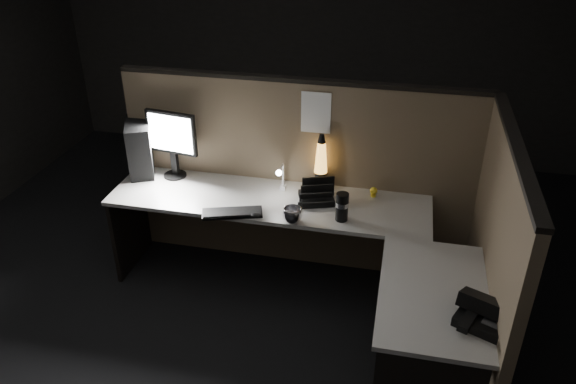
% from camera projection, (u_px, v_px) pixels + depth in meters
% --- Properties ---
extents(floor, '(6.00, 6.00, 0.00)m').
position_uv_depth(floor, '(270.00, 336.00, 3.84)').
color(floor, black).
rests_on(floor, ground).
extents(room_shell, '(6.00, 6.00, 6.00)m').
position_uv_depth(room_shell, '(266.00, 114.00, 3.04)').
color(room_shell, silver).
rests_on(room_shell, ground).
extents(partition_back, '(2.66, 0.06, 1.50)m').
position_uv_depth(partition_back, '(298.00, 178.00, 4.26)').
color(partition_back, brown).
rests_on(partition_back, ground).
extents(partition_right, '(0.06, 1.66, 1.50)m').
position_uv_depth(partition_right, '(491.00, 264.00, 3.31)').
color(partition_right, brown).
rests_on(partition_right, ground).
extents(desk, '(2.60, 1.60, 0.73)m').
position_uv_depth(desk, '(304.00, 249.00, 3.74)').
color(desk, '#A6A49D').
rests_on(desk, ground).
extents(pc_tower, '(0.32, 0.42, 0.41)m').
position_uv_depth(pc_tower, '(140.00, 147.00, 4.31)').
color(pc_tower, black).
rests_on(pc_tower, desk).
extents(monitor, '(0.40, 0.17, 0.52)m').
position_uv_depth(monitor, '(172.00, 138.00, 4.19)').
color(monitor, black).
rests_on(monitor, desk).
extents(keyboard, '(0.43, 0.25, 0.02)m').
position_uv_depth(keyboard, '(232.00, 213.00, 3.83)').
color(keyboard, black).
rests_on(keyboard, desk).
extents(mouse, '(0.09, 0.08, 0.03)m').
position_uv_depth(mouse, '(256.00, 215.00, 3.79)').
color(mouse, black).
rests_on(mouse, desk).
extents(clip_lamp, '(0.04, 0.17, 0.22)m').
position_uv_depth(clip_lamp, '(281.00, 177.00, 4.03)').
color(clip_lamp, silver).
rests_on(clip_lamp, desk).
extents(organizer, '(0.29, 0.27, 0.18)m').
position_uv_depth(organizer, '(317.00, 196.00, 3.98)').
color(organizer, black).
rests_on(organizer, desk).
extents(lava_lamp, '(0.12, 0.12, 0.43)m').
position_uv_depth(lava_lamp, '(321.00, 166.00, 4.07)').
color(lava_lamp, black).
rests_on(lava_lamp, desk).
extents(travel_mug, '(0.09, 0.09, 0.20)m').
position_uv_depth(travel_mug, '(342.00, 207.00, 3.73)').
color(travel_mug, black).
rests_on(travel_mug, desk).
extents(steel_mug, '(0.17, 0.17, 0.10)m').
position_uv_depth(steel_mug, '(293.00, 215.00, 3.73)').
color(steel_mug, '#B7B8BF').
rests_on(steel_mug, desk).
extents(figurine, '(0.05, 0.05, 0.05)m').
position_uv_depth(figurine, '(374.00, 191.00, 4.03)').
color(figurine, yellow).
rests_on(figurine, desk).
extents(pinned_paper, '(0.21, 0.00, 0.30)m').
position_uv_depth(pinned_paper, '(316.00, 113.00, 3.94)').
color(pinned_paper, white).
rests_on(pinned_paper, partition_back).
extents(desk_phone, '(0.32, 0.31, 0.15)m').
position_uv_depth(desk_phone, '(482.00, 313.00, 2.88)').
color(desk_phone, black).
rests_on(desk_phone, desk).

